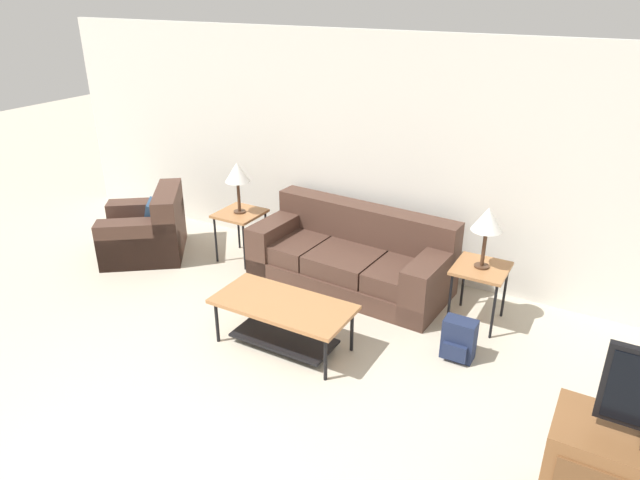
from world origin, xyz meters
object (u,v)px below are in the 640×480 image
table_lamp_right (488,221)px  backpack (459,340)px  side_table_left (240,217)px  table_lamp_left (237,174)px  couch (352,259)px  coffee_table (283,314)px  armchair (147,232)px  side_table_right (481,273)px

table_lamp_right → backpack: bearing=-87.4°
side_table_left → table_lamp_left: size_ratio=0.99×
backpack → couch: bearing=151.9°
coffee_table → table_lamp_right: bearing=42.4°
coffee_table → table_lamp_right: size_ratio=2.10×
table_lamp_left → side_table_left: bearing=-63.4°
table_lamp_left → backpack: (2.85, -0.67, -0.88)m
armchair → coffee_table: armchair is taller
armchair → table_lamp_right: table_lamp_right is taller
coffee_table → backpack: (1.43, 0.60, -0.15)m
armchair → side_table_left: size_ratio=2.17×
couch → coffee_table: 1.37m
coffee_table → side_table_left: 1.92m
side_table_right → backpack: (0.03, -0.67, -0.35)m
couch → armchair: size_ratio=1.70×
table_lamp_left → side_table_right: bearing=-0.0°
couch → side_table_left: couch is taller
table_lamp_right → backpack: 1.11m
side_table_right → side_table_left: bearing=180.0°
table_lamp_right → couch: bearing=176.0°
armchair → coffee_table: 2.62m
couch → table_lamp_left: bearing=-176.0°
side_table_left → side_table_right: size_ratio=1.00×
couch → coffee_table: bearing=-89.6°
couch → armchair: bearing=-167.5°
couch → coffee_table: (0.01, -1.37, 0.04)m
couch → table_lamp_right: table_lamp_right is taller
side_table_left → armchair: bearing=-157.0°
couch → coffee_table: size_ratio=1.75×
armchair → backpack: size_ratio=3.41×
couch → backpack: (1.44, -0.77, -0.11)m
coffee_table → side_table_right: side_table_right is taller
armchair → table_lamp_left: (1.07, 0.45, 0.77)m
side_table_right → table_lamp_left: (-2.82, 0.00, 0.53)m
coffee_table → table_lamp_left: 2.04m
table_lamp_left → table_lamp_right: 2.82m
couch → backpack: couch is taller
couch → side_table_right: bearing=-4.0°
coffee_table → table_lamp_left: size_ratio=2.10×
side_table_left → table_lamp_right: (2.82, 0.00, 0.53)m
side_table_right → table_lamp_left: 2.87m
coffee_table → side_table_right: bearing=42.4°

